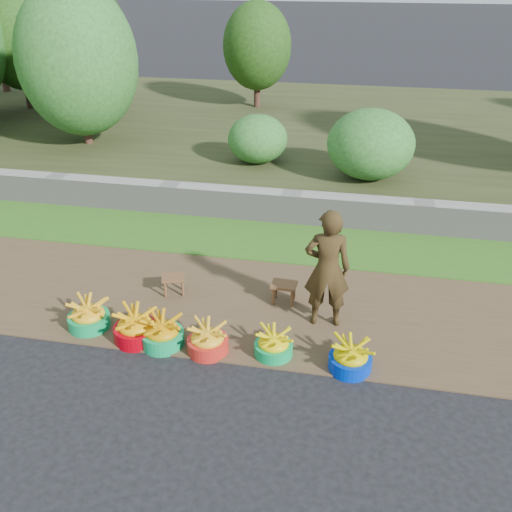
% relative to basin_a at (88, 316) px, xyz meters
% --- Properties ---
extents(ground_plane, '(120.00, 120.00, 0.00)m').
position_rel_basin_a_xyz_m(ground_plane, '(2.04, -0.36, -0.17)').
color(ground_plane, black).
rests_on(ground_plane, ground).
extents(dirt_shoulder, '(80.00, 2.50, 0.02)m').
position_rel_basin_a_xyz_m(dirt_shoulder, '(2.04, 0.89, -0.16)').
color(dirt_shoulder, brown).
rests_on(dirt_shoulder, ground).
extents(grass_verge, '(80.00, 1.50, 0.04)m').
position_rel_basin_a_xyz_m(grass_verge, '(2.04, 2.89, -0.15)').
color(grass_verge, '#346C1C').
rests_on(grass_verge, ground).
extents(retaining_wall, '(80.00, 0.35, 0.55)m').
position_rel_basin_a_xyz_m(retaining_wall, '(2.04, 3.74, 0.10)').
color(retaining_wall, gray).
rests_on(retaining_wall, ground).
extents(earth_bank, '(80.00, 10.00, 0.50)m').
position_rel_basin_a_xyz_m(earth_bank, '(2.04, 8.64, 0.08)').
color(earth_bank, '#353B1C').
rests_on(earth_bank, ground).
extents(vegetation, '(36.30, 8.33, 4.69)m').
position_rel_basin_a_xyz_m(vegetation, '(-0.41, 7.77, 2.41)').
color(vegetation, '#3F251B').
rests_on(vegetation, earth_bank).
extents(basin_a, '(0.52, 0.52, 0.39)m').
position_rel_basin_a_xyz_m(basin_a, '(0.00, 0.00, 0.00)').
color(basin_a, '#099950').
rests_on(basin_a, ground).
extents(basin_b, '(0.55, 0.55, 0.41)m').
position_rel_basin_a_xyz_m(basin_b, '(0.68, -0.12, 0.01)').
color(basin_b, '#A5000C').
rests_on(basin_b, ground).
extents(basin_c, '(0.52, 0.52, 0.39)m').
position_rel_basin_a_xyz_m(basin_c, '(1.03, -0.16, -0.00)').
color(basin_c, '#0C9E57').
rests_on(basin_c, ground).
extents(basin_d, '(0.49, 0.49, 0.37)m').
position_rel_basin_a_xyz_m(basin_d, '(1.60, -0.18, -0.01)').
color(basin_d, red).
rests_on(basin_d, ground).
extents(basin_e, '(0.46, 0.46, 0.34)m').
position_rel_basin_a_xyz_m(basin_e, '(2.38, -0.10, -0.02)').
color(basin_e, '#089B4D').
rests_on(basin_e, ground).
extents(basin_f, '(0.49, 0.49, 0.37)m').
position_rel_basin_a_xyz_m(basin_f, '(3.28, -0.18, -0.01)').
color(basin_f, '#0029BE').
rests_on(basin_f, ground).
extents(stool_left, '(0.37, 0.33, 0.28)m').
position_rel_basin_a_xyz_m(stool_left, '(0.80, 0.97, 0.07)').
color(stool_left, brown).
rests_on(stool_left, dirt_shoulder).
extents(stool_right, '(0.34, 0.27, 0.29)m').
position_rel_basin_a_xyz_m(stool_right, '(2.33, 1.05, 0.08)').
color(stool_right, brown).
rests_on(stool_right, dirt_shoulder).
extents(vendor_woman, '(0.61, 0.44, 1.56)m').
position_rel_basin_a_xyz_m(vendor_woman, '(2.91, 0.68, 0.63)').
color(vendor_woman, black).
rests_on(vendor_woman, dirt_shoulder).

